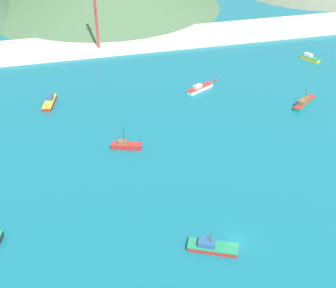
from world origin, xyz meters
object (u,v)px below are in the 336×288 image
Objects in this scene: fishing_boat_1 at (304,103)px; fishing_boat_8 at (126,145)px; fishing_boat_9 at (50,102)px; fishing_boat_6 at (200,88)px; fishing_boat_5 at (212,247)px; radio_tower at (96,18)px; fishing_boat_0 at (310,58)px; buoy_0 at (216,80)px.

fishing_boat_8 is (-52.51, -8.64, -0.13)m from fishing_boat_1.
fishing_boat_9 is (-69.88, 18.50, -0.11)m from fishing_boat_1.
fishing_boat_8 reaches higher than fishing_boat_6.
radio_tower is (-8.73, 99.74, 11.20)m from fishing_boat_5.
fishing_boat_0 is 0.78× the size of fishing_boat_9.
radio_tower is at bearing 159.41° from fishing_boat_0.
fishing_boat_6 is at bearing -144.78° from buoy_0.
fishing_boat_9 is at bearing 122.63° from fishing_boat_8.
radio_tower is (-32.65, 33.55, 11.74)m from buoy_0.
fishing_boat_5 is 1.26× the size of fishing_boat_8.
buoy_0 is at bearing 41.59° from fishing_boat_8.
fishing_boat_8 reaches higher than fishing_boat_1.
buoy_0 is at bearing 35.22° from fishing_boat_6.
radio_tower is at bearing 134.22° from buoy_0.
fishing_boat_6 is at bearing -163.86° from fishing_boat_0.
fishing_boat_1 is at bearing -32.27° from fishing_boat_6.
fishing_boat_6 is at bearing -2.85° from fishing_boat_9.
fishing_boat_0 is at bearing 50.76° from fishing_boat_5.
fishing_boat_5 is 100.75m from radio_tower.
fishing_boat_8 is (-26.68, -24.94, 0.07)m from fishing_boat_6.
fishing_boat_1 is at bearing -48.37° from buoy_0.
fishing_boat_1 reaches higher than fishing_boat_9.
fishing_boat_1 is at bearing 9.34° from fishing_boat_8.
fishing_boat_0 is 45.12m from fishing_boat_6.
radio_tower is at bearing 95.00° from fishing_boat_5.
fishing_boat_1 is (-17.51, -28.85, 0.20)m from fishing_boat_0.
buoy_0 is (6.96, 4.92, -0.61)m from fishing_boat_6.
fishing_boat_1 is 53.21m from fishing_boat_8.
buoy_0 is 48.26m from radio_tower.
buoy_0 is (-36.37, -7.63, -0.61)m from fishing_boat_0.
fishing_boat_8 is 32.22m from fishing_boat_9.
buoy_0 is at bearing 3.06° from fishing_boat_9.
fishing_boat_0 reaches higher than buoy_0.
fishing_boat_1 is at bearing -121.26° from fishing_boat_0.
buoy_0 is 0.05× the size of radio_tower.
fishing_boat_9 is (-27.11, 63.47, 0.15)m from fishing_boat_5.
radio_tower is at bearing 123.73° from fishing_boat_6.
radio_tower is at bearing 133.24° from fishing_boat_1.
buoy_0 is (33.65, 29.86, -0.68)m from fishing_boat_8.
fishing_boat_9 is at bearing -176.94° from buoy_0.
fishing_boat_5 is at bearing -129.24° from fishing_boat_0.
fishing_boat_0 is 88.00m from fishing_boat_9.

